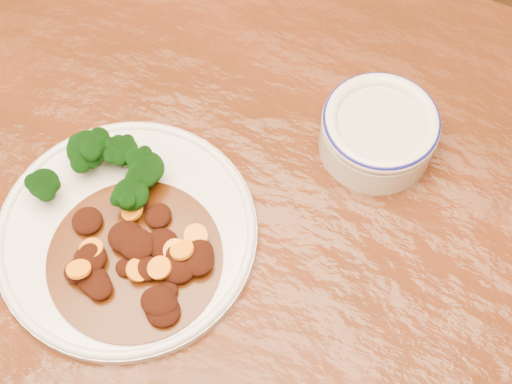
% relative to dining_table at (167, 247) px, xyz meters
% --- Properties ---
extents(ground, '(4.00, 4.00, 0.00)m').
position_rel_dining_table_xyz_m(ground, '(0.00, 0.00, -0.67)').
color(ground, '#4C2D13').
rests_on(ground, ground).
extents(dining_table, '(1.56, 1.00, 0.75)m').
position_rel_dining_table_xyz_m(dining_table, '(0.00, 0.00, 0.00)').
color(dining_table, '#58230F').
rests_on(dining_table, ground).
extents(dinner_plate, '(0.28, 0.28, 0.02)m').
position_rel_dining_table_xyz_m(dinner_plate, '(-0.02, -0.03, 0.09)').
color(dinner_plate, silver).
rests_on(dinner_plate, dining_table).
extents(broccoli_florets, '(0.13, 0.10, 0.05)m').
position_rel_dining_table_xyz_m(broccoli_florets, '(-0.06, 0.02, 0.12)').
color(broccoli_florets, '#5E8E49').
rests_on(broccoli_florets, dinner_plate).
extents(mince_stew, '(0.18, 0.18, 0.03)m').
position_rel_dining_table_xyz_m(mince_stew, '(0.01, -0.06, 0.10)').
color(mince_stew, '#441E07').
rests_on(mince_stew, dinner_plate).
extents(dip_bowl, '(0.13, 0.13, 0.06)m').
position_rel_dining_table_xyz_m(dip_bowl, '(0.19, 0.17, 0.11)').
color(dip_bowl, silver).
rests_on(dip_bowl, dining_table).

